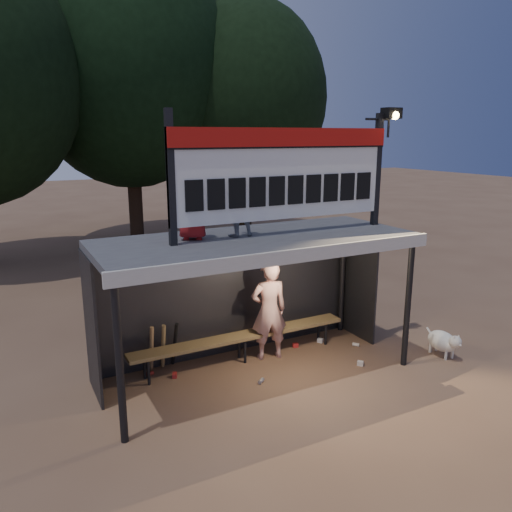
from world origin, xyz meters
The scene contains 12 objects.
ground centered at (0.00, 0.00, 0.00)m, with size 80.00×80.00×0.00m, color brown.
player centered at (0.48, 0.44, 0.88)m, with size 0.64×0.42×1.77m, color white.
child_a centered at (-0.25, 0.19, 2.84)m, with size 0.50×0.39×1.04m, color gray.
child_b centered at (-0.95, 0.26, 2.86)m, with size 0.52×0.34×1.07m, color maroon.
dugout_shelter centered at (0.00, 0.24, 1.85)m, with size 5.10×2.08×2.32m.
scoreboard_assembly centered at (0.56, -0.01, 3.32)m, with size 4.10×0.27×1.99m.
bench centered at (0.00, 0.55, 0.43)m, with size 4.00×0.35×0.48m.
tree_mid centered at (1.00, 11.50, 6.17)m, with size 7.22×7.22×10.36m.
tree_right centered at (5.00, 10.50, 5.19)m, with size 6.08×6.08×8.72m.
dog centered at (3.27, -0.97, 0.28)m, with size 0.36×0.81×0.49m.
bats centered at (-1.33, 0.82, 0.43)m, with size 0.48×0.33×0.84m.
litter centered at (0.54, 0.22, 0.04)m, with size 3.88×1.42×0.08m.
Camera 1 is at (-3.54, -6.75, 3.86)m, focal length 35.00 mm.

